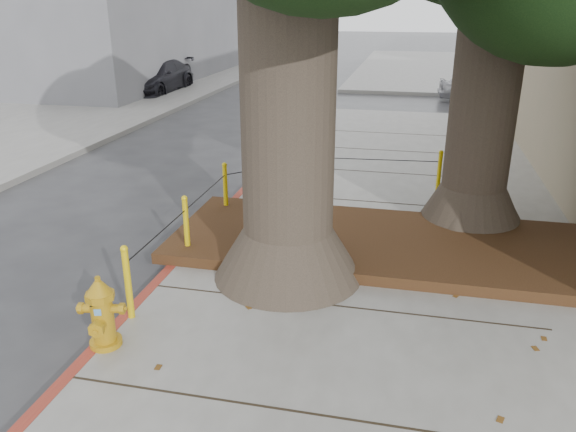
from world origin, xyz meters
The scene contains 9 objects.
ground centered at (0.00, 0.00, 0.00)m, with size 140.00×140.00×0.00m, color #28282B.
sidewalk_far centered at (6.00, 30.00, 0.07)m, with size 16.00×20.00×0.15m, color slate.
curb_red centered at (-2.00, 2.50, 0.07)m, with size 0.14×26.00×0.16m, color maroon.
planter_bed centered at (0.90, 3.90, 0.23)m, with size 6.40×2.60×0.16m, color black.
bollard_ring centered at (-0.87, 4.38, 0.66)m, with size 3.79×5.39×0.95m.
fire_hydrant centered at (-1.90, 0.60, 0.56)m, with size 0.45×0.43×0.84m.
car_silver centered at (3.80, 19.15, 0.57)m, with size 1.35×3.37×1.15m, color #AAAAAF.
car_red centered at (7.21, 19.62, 0.67)m, with size 1.42×4.08×1.34m, color maroon.
car_dark centered at (-9.49, 18.24, 0.68)m, with size 1.91×4.70×1.36m, color black.
Camera 1 is at (1.23, -4.13, 3.73)m, focal length 35.00 mm.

